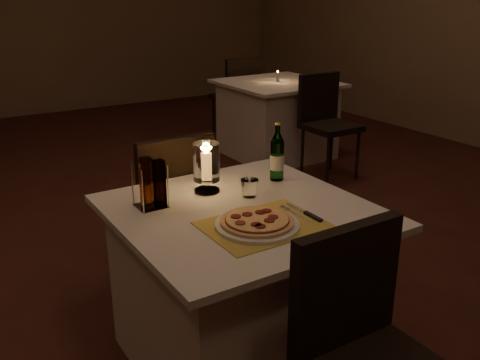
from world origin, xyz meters
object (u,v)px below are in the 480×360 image
main_table (242,287)px  hurricane_candle (206,164)px  chair_near (364,340)px  neighbor_table_right (277,119)px  chair_far (170,198)px  water_bottle (277,157)px  plate (257,225)px  pizza (257,221)px  tumbler (250,188)px

main_table → hurricane_candle: 0.56m
chair_near → neighbor_table_right: 3.78m
neighbor_table_right → chair_far: bearing=-138.2°
main_table → neighbor_table_right: size_ratio=1.00×
chair_far → neighbor_table_right: (1.99, 1.78, -0.18)m
water_bottle → chair_near: bearing=-109.4°
chair_far → plate: bearing=-93.2°
chair_far → neighbor_table_right: size_ratio=0.90×
pizza → tumbler: (0.15, 0.29, 0.01)m
plate → water_bottle: size_ratio=1.17×
main_table → tumbler: 0.43m
main_table → pizza: pizza is taller
main_table → plate: bearing=-105.5°
plate → pizza: bearing=178.2°
main_table → chair_near: size_ratio=1.11×
pizza → hurricane_candle: bearing=87.0°
plate → chair_near: bearing=-84.7°
chair_far → hurricane_candle: (-0.03, -0.46, 0.32)m
chair_near → water_bottle: size_ratio=3.29×
main_table → plate: 0.42m
plate → neighbor_table_right: bearing=52.7°
chair_far → hurricane_candle: hurricane_candle is taller
water_bottle → tumbler: bearing=-153.8°
chair_far → water_bottle: size_ratio=3.29×
chair_near → chair_far: size_ratio=1.00×
chair_near → neighbor_table_right: chair_near is taller
chair_near → hurricane_candle: hurricane_candle is taller
chair_far → hurricane_candle: 0.57m
plate → pizza: (-0.00, 0.00, 0.02)m
chair_near → pizza: bearing=95.4°
chair_far → neighbor_table_right: 2.68m
chair_far → plate: size_ratio=2.81×
chair_near → plate: (-0.05, 0.53, 0.20)m
chair_far → neighbor_table_right: chair_far is taller
hurricane_candle → neighbor_table_right: size_ratio=0.22×
main_table → chair_near: 0.74m
water_bottle → neighbor_table_right: size_ratio=0.27×
chair_near → pizza: (-0.05, 0.53, 0.22)m
hurricane_candle → chair_near: bearing=-88.3°
main_table → chair_near: chair_near is taller
pizza → neighbor_table_right: pizza is taller
neighbor_table_right → chair_near: bearing=-121.8°
plate → hurricane_candle: bearing=87.1°
hurricane_candle → neighbor_table_right: hurricane_candle is taller
neighbor_table_right → main_table: bearing=-128.6°
water_bottle → hurricane_candle: (-0.36, 0.03, 0.02)m
pizza → plate: bearing=-1.8°
main_table → chair_near: bearing=-90.0°
chair_far → water_bottle: water_bottle is taller
tumbler → neighbor_table_right: size_ratio=0.08×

